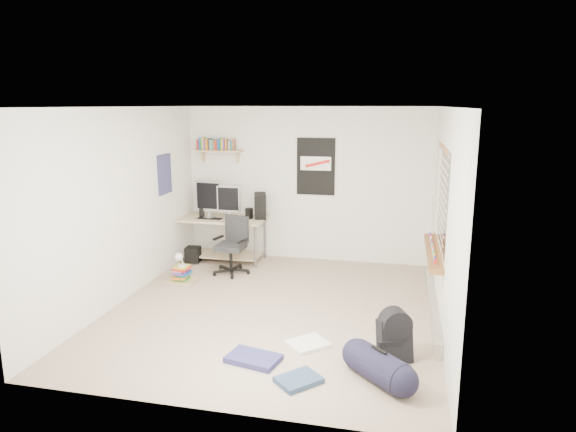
% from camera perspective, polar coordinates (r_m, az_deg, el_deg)
% --- Properties ---
extents(floor, '(4.00, 4.50, 0.01)m').
position_cam_1_polar(floor, '(6.59, -1.66, -10.33)').
color(floor, gray).
rests_on(floor, ground).
extents(ceiling, '(4.00, 4.50, 0.01)m').
position_cam_1_polar(ceiling, '(6.08, -1.81, 12.07)').
color(ceiling, white).
rests_on(ceiling, ground).
extents(back_wall, '(4.00, 0.01, 2.50)m').
position_cam_1_polar(back_wall, '(8.38, 2.09, 3.52)').
color(back_wall, silver).
rests_on(back_wall, ground).
extents(left_wall, '(0.01, 4.50, 2.50)m').
position_cam_1_polar(left_wall, '(6.98, -17.90, 1.14)').
color(left_wall, silver).
rests_on(left_wall, ground).
extents(right_wall, '(0.01, 4.50, 2.50)m').
position_cam_1_polar(right_wall, '(6.05, 17.01, -0.46)').
color(right_wall, silver).
rests_on(right_wall, ground).
extents(desk, '(1.70, 1.25, 0.71)m').
position_cam_1_polar(desk, '(8.54, -7.76, -2.49)').
color(desk, tan).
rests_on(desk, floor).
extents(monitor_left, '(0.45, 0.15, 0.48)m').
position_cam_1_polar(monitor_left, '(8.43, -8.81, 1.38)').
color(monitor_left, '#A6A5AA').
rests_on(monitor_left, desk).
extents(monitor_right, '(0.38, 0.10, 0.42)m').
position_cam_1_polar(monitor_right, '(8.30, -6.59, 1.04)').
color(monitor_right, '#B6B5BB').
rests_on(monitor_right, desk).
extents(pc_tower, '(0.29, 0.42, 0.40)m').
position_cam_1_polar(pc_tower, '(8.36, -3.12, 1.14)').
color(pc_tower, black).
rests_on(pc_tower, desk).
extents(keyboard, '(0.40, 0.14, 0.02)m').
position_cam_1_polar(keyboard, '(8.38, -8.66, -0.29)').
color(keyboard, black).
rests_on(keyboard, desk).
extents(speaker_left, '(0.10, 0.10, 0.16)m').
position_cam_1_polar(speaker_left, '(8.52, -9.56, 0.36)').
color(speaker_left, black).
rests_on(speaker_left, desk).
extents(speaker_right, '(0.12, 0.12, 0.18)m').
position_cam_1_polar(speaker_right, '(8.29, -4.35, 0.25)').
color(speaker_right, black).
rests_on(speaker_right, desk).
extents(office_chair, '(0.70, 0.70, 0.87)m').
position_cam_1_polar(office_chair, '(7.80, -6.40, -2.92)').
color(office_chair, black).
rests_on(office_chair, floor).
extents(wall_shelf, '(0.80, 0.22, 0.24)m').
position_cam_1_polar(wall_shelf, '(8.59, -7.65, 7.19)').
color(wall_shelf, tan).
rests_on(wall_shelf, back_wall).
extents(poster_back_wall, '(0.62, 0.03, 0.92)m').
position_cam_1_polar(poster_back_wall, '(8.29, 3.10, 5.50)').
color(poster_back_wall, black).
rests_on(poster_back_wall, back_wall).
extents(poster_left_wall, '(0.02, 0.42, 0.60)m').
position_cam_1_polar(poster_left_wall, '(7.97, -13.55, 4.54)').
color(poster_left_wall, navy).
rests_on(poster_left_wall, left_wall).
extents(window, '(0.10, 1.50, 1.26)m').
position_cam_1_polar(window, '(6.30, 16.44, 1.93)').
color(window, brown).
rests_on(window, right_wall).
extents(baseboard_heater, '(0.08, 2.50, 0.18)m').
position_cam_1_polar(baseboard_heater, '(6.67, 15.76, -9.64)').
color(baseboard_heater, '#B7B2A8').
rests_on(baseboard_heater, floor).
extents(backpack, '(0.40, 0.36, 0.43)m').
position_cam_1_polar(backpack, '(5.43, 11.74, -13.38)').
color(backpack, black).
rests_on(backpack, floor).
extents(duffel_bag, '(0.43, 0.43, 0.60)m').
position_cam_1_polar(duffel_bag, '(5.03, 10.02, -16.28)').
color(duffel_bag, black).
rests_on(duffel_bag, floor).
extents(tshirt, '(0.53, 0.52, 0.04)m').
position_cam_1_polar(tshirt, '(5.67, 2.24, -13.98)').
color(tshirt, silver).
rests_on(tshirt, floor).
extents(jeans_a, '(0.58, 0.43, 0.06)m').
position_cam_1_polar(jeans_a, '(5.36, -3.86, -15.51)').
color(jeans_a, navy).
rests_on(jeans_a, floor).
extents(jeans_b, '(0.48, 0.49, 0.05)m').
position_cam_1_polar(jeans_b, '(5.00, 1.18, -17.75)').
color(jeans_b, navy).
rests_on(jeans_b, floor).
extents(book_stack, '(0.56, 0.51, 0.31)m').
position_cam_1_polar(book_stack, '(7.69, -11.73, -5.99)').
color(book_stack, brown).
rests_on(book_stack, floor).
extents(desk_lamp, '(0.14, 0.22, 0.21)m').
position_cam_1_polar(desk_lamp, '(7.59, -11.73, -4.40)').
color(desk_lamp, white).
rests_on(desk_lamp, book_stack).
extents(subwoofer, '(0.24, 0.24, 0.25)m').
position_cam_1_polar(subwoofer, '(8.50, -10.51, -4.23)').
color(subwoofer, black).
rests_on(subwoofer, floor).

